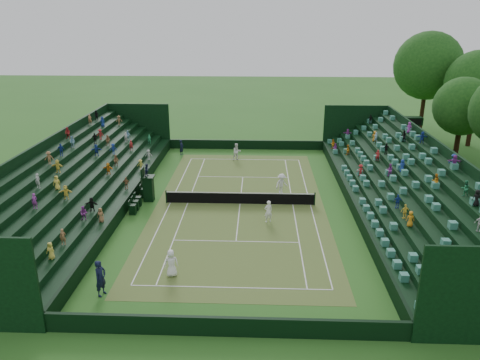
{
  "coord_description": "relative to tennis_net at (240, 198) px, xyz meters",
  "views": [
    {
      "loc": [
        1.38,
        -33.77,
        13.98
      ],
      "look_at": [
        0.0,
        0.0,
        2.0
      ],
      "focal_mm": 35.0,
      "sensor_mm": 36.0,
      "label": 1
    }
  ],
  "objects": [
    {
      "name": "ground",
      "position": [
        0.0,
        0.0,
        -0.53
      ],
      "size": [
        160.0,
        160.0,
        0.0
      ],
      "primitive_type": "plane",
      "color": "#2A611E",
      "rests_on": "ground"
    },
    {
      "name": "court_surface",
      "position": [
        0.0,
        0.0,
        -0.52
      ],
      "size": [
        12.97,
        26.77,
        0.01
      ],
      "primitive_type": "cube",
      "color": "#357125",
      "rests_on": "ground"
    },
    {
      "name": "perimeter_wall_north",
      "position": [
        0.0,
        15.88,
        -0.03
      ],
      "size": [
        17.17,
        0.2,
        1.0
      ],
      "primitive_type": "cube",
      "color": "black",
      "rests_on": "ground"
    },
    {
      "name": "perimeter_wall_south",
      "position": [
        0.0,
        -15.88,
        -0.03
      ],
      "size": [
        17.17,
        0.2,
        1.0
      ],
      "primitive_type": "cube",
      "color": "black",
      "rests_on": "ground"
    },
    {
      "name": "perimeter_wall_east",
      "position": [
        8.48,
        0.0,
        -0.03
      ],
      "size": [
        0.2,
        31.77,
        1.0
      ],
      "primitive_type": "cube",
      "color": "black",
      "rests_on": "ground"
    },
    {
      "name": "perimeter_wall_west",
      "position": [
        -8.48,
        0.0,
        -0.03
      ],
      "size": [
        0.2,
        31.77,
        1.0
      ],
      "primitive_type": "cube",
      "color": "black",
      "rests_on": "ground"
    },
    {
      "name": "north_grandstand",
      "position": [
        12.66,
        0.0,
        1.02
      ],
      "size": [
        6.6,
        32.0,
        4.9
      ],
      "color": "black",
      "rests_on": "ground"
    },
    {
      "name": "south_grandstand",
      "position": [
        -12.66,
        0.0,
        1.02
      ],
      "size": [
        6.6,
        32.0,
        4.9
      ],
      "color": "black",
      "rests_on": "ground"
    },
    {
      "name": "tennis_net",
      "position": [
        0.0,
        0.0,
        0.0
      ],
      "size": [
        11.67,
        0.1,
        1.06
      ],
      "color": "black",
      "rests_on": "ground"
    },
    {
      "name": "scoreboard_tower",
      "position": [
        17.75,
        16.0,
        2.62
      ],
      "size": [
        2.0,
        1.0,
        3.7
      ],
      "color": "black",
      "rests_on": "ground"
    },
    {
      "name": "umpire_chair",
      "position": [
        -7.27,
        0.45,
        0.78
      ],
      "size": [
        0.97,
        0.97,
        3.05
      ],
      "color": "black",
      "rests_on": "ground"
    },
    {
      "name": "courtside_chairs",
      "position": [
        -7.87,
        0.24,
        -0.12
      ],
      "size": [
        0.5,
        5.47,
        1.07
      ],
      "color": "black",
      "rests_on": "ground"
    },
    {
      "name": "player_near_west",
      "position": [
        -3.43,
        -10.78,
        0.28
      ],
      "size": [
        0.92,
        0.75,
        1.62
      ],
      "primitive_type": "imported",
      "rotation": [
        0.0,
        0.0,
        3.48
      ],
      "color": "white",
      "rests_on": "ground"
    },
    {
      "name": "player_near_east",
      "position": [
        2.14,
        -3.26,
        0.29
      ],
      "size": [
        0.71,
        0.6,
        1.64
      ],
      "primitive_type": "imported",
      "rotation": [
        0.0,
        0.0,
        3.56
      ],
      "color": "white",
      "rests_on": "ground"
    },
    {
      "name": "player_far_west",
      "position": [
        -0.8,
        11.68,
        0.35
      ],
      "size": [
        1.03,
        0.93,
        1.75
      ],
      "primitive_type": "imported",
      "rotation": [
        0.0,
        0.0,
        0.37
      ],
      "color": "white",
      "rests_on": "ground"
    },
    {
      "name": "player_far_east",
      "position": [
        3.31,
        2.34,
        0.35
      ],
      "size": [
        1.3,
        1.19,
        1.75
      ],
      "primitive_type": "imported",
      "rotation": [
        0.0,
        0.0,
        0.63
      ],
      "color": "white",
      "rests_on": "ground"
    },
    {
      "name": "line_judge_north",
      "position": [
        -6.71,
        13.44,
        0.26
      ],
      "size": [
        0.54,
        0.66,
        1.57
      ],
      "primitive_type": "imported",
      "rotation": [
        0.0,
        0.0,
        1.25
      ],
      "color": "black",
      "rests_on": "ground"
    },
    {
      "name": "line_judge_south",
      "position": [
        -6.77,
        -12.82,
        0.48
      ],
      "size": [
        0.71,
        0.86,
        2.01
      ],
      "primitive_type": "imported",
      "rotation": [
        0.0,
        0.0,
        1.2
      ],
      "color": "black",
      "rests_on": "ground"
    }
  ]
}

